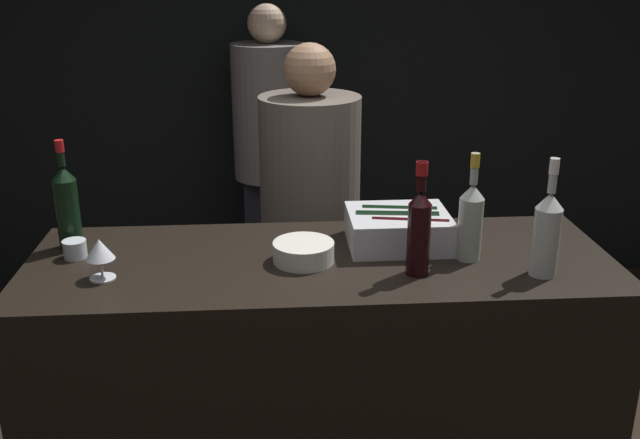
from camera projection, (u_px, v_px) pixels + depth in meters
name	position (u px, v px, depth m)	size (l,w,h in m)	color
wall_back_chalkboard	(294.00, 65.00, 4.29)	(6.40, 0.06, 2.80)	black
bar_counter	(321.00, 402.00, 2.48)	(1.88, 0.68, 1.09)	black
ice_bin_with_bottles	(399.00, 227.00, 2.39)	(0.33, 0.28, 0.12)	silver
bowl_white	(303.00, 251.00, 2.26)	(0.20, 0.20, 0.06)	silver
wine_glass	(100.00, 251.00, 2.12)	(0.09, 0.09, 0.13)	silver
candle_votive	(75.00, 249.00, 2.29)	(0.08, 0.08, 0.06)	silver
red_wine_bottle_tall	(419.00, 228.00, 2.13)	(0.07, 0.07, 0.35)	black
red_wine_bottle_burgundy	(67.00, 205.00, 2.33)	(0.08, 0.08, 0.37)	black
white_wine_bottle	(547.00, 231.00, 2.13)	(0.08, 0.08, 0.37)	#B2B7AD
rose_wine_bottle	(471.00, 219.00, 2.24)	(0.08, 0.08, 0.35)	#9EA899
person_in_hoodie	(270.00, 149.00, 4.05)	(0.41, 0.41, 1.78)	black
person_blond_tee	(310.00, 226.00, 3.02)	(0.42, 0.42, 1.69)	black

